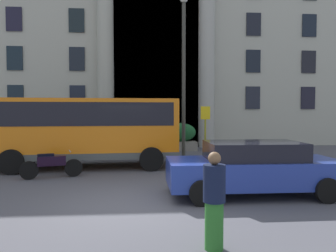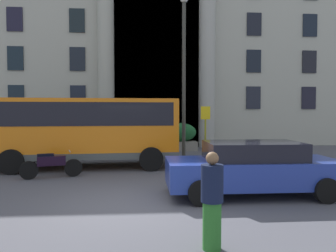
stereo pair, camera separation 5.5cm
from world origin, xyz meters
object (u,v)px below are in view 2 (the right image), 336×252
object	(u,v)px
hedge_planter_east	(58,139)
pedestrian_man_crossing	(212,201)
bus_stop_sign	(205,126)
lamppost_plaza_centre	(184,63)
orange_minibus	(87,127)
motorcycle_near_kerb	(50,164)
hedge_planter_entrance_left	(180,137)
white_taxi_kerbside	(253,168)

from	to	relation	value
hedge_planter_east	pedestrian_man_crossing	world-z (taller)	pedestrian_man_crossing
bus_stop_sign	hedge_planter_east	world-z (taller)	bus_stop_sign
hedge_planter_east	lamppost_plaza_centre	distance (m)	8.13
pedestrian_man_crossing	lamppost_plaza_centre	size ratio (longest dim) A/B	0.20
bus_stop_sign	orange_minibus	bearing A→B (deg)	-160.43
pedestrian_man_crossing	bus_stop_sign	bearing A→B (deg)	75.92
bus_stop_sign	motorcycle_near_kerb	bearing A→B (deg)	-147.00
bus_stop_sign	motorcycle_near_kerb	distance (m)	7.24
lamppost_plaza_centre	orange_minibus	bearing A→B (deg)	-146.57
hedge_planter_entrance_left	lamppost_plaza_centre	bearing A→B (deg)	-93.02
hedge_planter_entrance_left	bus_stop_sign	bearing A→B (deg)	-77.96
motorcycle_near_kerb	white_taxi_kerbside	bearing A→B (deg)	-40.33
orange_minibus	pedestrian_man_crossing	distance (m)	8.81
pedestrian_man_crossing	hedge_planter_east	bearing A→B (deg)	109.59
hedge_planter_east	motorcycle_near_kerb	bearing A→B (deg)	-77.85
orange_minibus	pedestrian_man_crossing	size ratio (longest dim) A/B	4.57
bus_stop_sign	lamppost_plaza_centre	distance (m)	3.33
lamppost_plaza_centre	hedge_planter_east	bearing A→B (deg)	159.73
orange_minibus	white_taxi_kerbside	bearing A→B (deg)	-46.96
orange_minibus	pedestrian_man_crossing	world-z (taller)	orange_minibus
pedestrian_man_crossing	white_taxi_kerbside	bearing A→B (deg)	57.68
pedestrian_man_crossing	motorcycle_near_kerb	bearing A→B (deg)	121.08
bus_stop_sign	white_taxi_kerbside	world-z (taller)	bus_stop_sign
orange_minibus	lamppost_plaza_centre	xyz separation A→B (m)	(4.25, 2.81, 2.96)
orange_minibus	bus_stop_sign	size ratio (longest dim) A/B	2.93
hedge_planter_east	white_taxi_kerbside	world-z (taller)	hedge_planter_east
hedge_planter_entrance_left	pedestrian_man_crossing	xyz separation A→B (m)	(-1.04, -13.48, 0.03)
white_taxi_kerbside	pedestrian_man_crossing	xyz separation A→B (m)	(-1.80, -3.31, 0.06)
orange_minibus	pedestrian_man_crossing	xyz separation A→B (m)	(3.34, -8.10, -0.84)
motorcycle_near_kerb	pedestrian_man_crossing	xyz separation A→B (m)	(4.20, -6.03, 0.33)
hedge_planter_east	white_taxi_kerbside	xyz separation A→B (m)	(7.58, -10.08, 0.03)
orange_minibus	white_taxi_kerbside	size ratio (longest dim) A/B	1.59
lamppost_plaza_centre	hedge_planter_entrance_left	bearing A→B (deg)	86.98
orange_minibus	hedge_planter_east	size ratio (longest dim) A/B	4.96
hedge_planter_east	hedge_planter_entrance_left	bearing A→B (deg)	0.83
orange_minibus	motorcycle_near_kerb	size ratio (longest dim) A/B	3.69
motorcycle_near_kerb	lamppost_plaza_centre	xyz separation A→B (m)	(5.11, 4.88, 4.13)
bus_stop_sign	hedge_planter_entrance_left	distance (m)	3.71
bus_stop_sign	white_taxi_kerbside	bearing A→B (deg)	-90.04
pedestrian_man_crossing	hedge_planter_entrance_left	bearing A→B (deg)	81.77
orange_minibus	white_taxi_kerbside	distance (m)	7.09
pedestrian_man_crossing	lamppost_plaza_centre	bearing A→B (deg)	81.44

